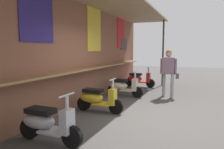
{
  "coord_description": "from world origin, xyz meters",
  "views": [
    {
      "loc": [
        -5.5,
        -1.56,
        1.75
      ],
      "look_at": [
        0.74,
        0.94,
        0.98
      ],
      "focal_mm": 35.13,
      "sensor_mm": 36.0,
      "label": 1
    }
  ],
  "objects": [
    {
      "name": "shopper_with_handbag",
      "position": [
        2.68,
        -0.53,
        1.07
      ],
      "size": [
        0.31,
        0.67,
        1.75
      ],
      "rotation": [
        0.0,
        0.0,
        0.02
      ],
      "color": "#999EA8",
      "rests_on": "ground_plane"
    },
    {
      "name": "scooter_red",
      "position": [
        4.39,
        1.08,
        0.39
      ],
      "size": [
        0.46,
        1.4,
        0.97
      ],
      "rotation": [
        0.0,
        0.0,
        -1.53
      ],
      "color": "red",
      "rests_on": "ground_plane"
    },
    {
      "name": "scooter_silver",
      "position": [
        -2.26,
        1.08,
        0.39
      ],
      "size": [
        0.46,
        1.4,
        0.97
      ],
      "rotation": [
        0.0,
        0.0,
        -1.6
      ],
      "color": "#B2B5BA",
      "rests_on": "ground_plane"
    },
    {
      "name": "scooter_yellow",
      "position": [
        -0.06,
        1.08,
        0.39
      ],
      "size": [
        0.46,
        1.4,
        0.97
      ],
      "rotation": [
        0.0,
        0.0,
        -1.58
      ],
      "color": "gold",
      "rests_on": "ground_plane"
    },
    {
      "name": "scooter_cream",
      "position": [
        2.18,
        1.08,
        0.39
      ],
      "size": [
        0.48,
        1.4,
        0.97
      ],
      "rotation": [
        0.0,
        0.0,
        -1.63
      ],
      "color": "beige",
      "rests_on": "ground_plane"
    },
    {
      "name": "market_stall_facade",
      "position": [
        -0.0,
        1.89,
        1.88
      ],
      "size": [
        12.66,
        2.15,
        3.43
      ],
      "color": "brown",
      "rests_on": "ground_plane"
    },
    {
      "name": "ground_plane",
      "position": [
        0.0,
        0.0,
        0.0
      ],
      "size": [
        35.44,
        35.44,
        0.0
      ],
      "primitive_type": "plane",
      "color": "#474442"
    }
  ]
}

